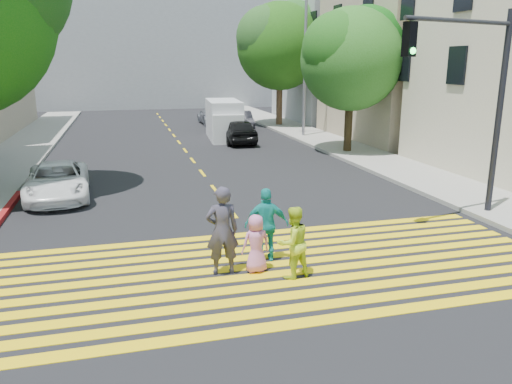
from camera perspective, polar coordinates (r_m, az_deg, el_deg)
name	(u,v)px	position (r m, az deg, el deg)	size (l,w,h in m)	color
ground	(294,293)	(10.47, 4.31, -11.46)	(120.00, 120.00, 0.00)	black
sidewalk_left	(29,144)	(31.65, -24.54, 4.99)	(3.00, 40.00, 0.15)	gray
sidewalk_right	(353,151)	(26.95, 11.01, 4.59)	(3.00, 60.00, 0.15)	gray
crosswalk	(275,269)	(11.57, 2.22, -8.78)	(13.40, 5.30, 0.01)	yellow
lane_line	(176,139)	(31.86, -9.10, 6.04)	(0.12, 34.40, 0.01)	yellow
building_right_tan	(425,56)	(33.27, 18.80, 14.46)	(10.00, 10.00, 10.00)	tan
building_right_grey	(348,58)	(42.91, 10.49, 14.80)	(10.00, 10.00, 10.00)	gray
backdrop_block	(149,50)	(56.98, -12.17, 15.58)	(30.00, 8.00, 12.00)	gray
tree_right_near	(352,54)	(26.36, 10.96, 15.24)	(6.05, 5.79, 7.46)	black
tree_right_far	(281,42)	(37.71, 2.86, 16.79)	(7.15, 6.69, 9.06)	#3F1F18
pedestrian_man	(222,231)	(11.03, -3.89, -4.42)	(0.73, 0.48, 2.01)	#373343
pedestrian_woman	(293,242)	(10.90, 4.23, -5.78)	(0.78, 0.61, 1.61)	#BDDC28
pedestrian_child	(256,244)	(11.21, -0.01, -5.91)	(0.65, 0.42, 1.34)	#C66FA4
pedestrian_extra	(267,225)	(11.78, 1.22, -3.77)	(1.04, 0.43, 1.77)	teal
white_sedan	(58,181)	(18.64, -21.74, 1.17)	(2.04, 4.43, 1.23)	white
dark_car_near	(238,131)	(29.66, -2.08, 7.02)	(1.74, 4.33, 1.48)	black
silver_car	(213,116)	(39.08, -4.93, 8.69)	(1.90, 4.68, 1.36)	#8F939F
dark_car_parked	(242,121)	(35.71, -1.67, 8.15)	(1.38, 3.96, 1.30)	black
white_van	(224,121)	(31.32, -3.65, 8.11)	(2.29, 5.16, 2.37)	silver
traffic_signal	(477,87)	(15.66, 23.92, 10.91)	(4.05, 1.27, 6.07)	black
street_lamp	(302,45)	(31.77, 5.28, 16.35)	(2.23, 0.50, 9.84)	gray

